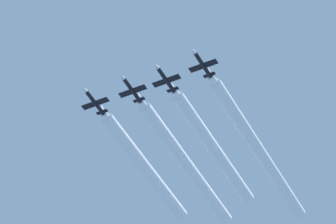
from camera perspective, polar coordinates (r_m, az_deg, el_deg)
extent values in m
cylinder|color=black|center=(281.21, 1.79, 2.46)|extent=(1.05, 9.08, 1.05)
cone|color=silver|center=(277.90, 1.33, 3.18)|extent=(1.00, 1.53, 1.00)
ellipsoid|color=black|center=(280.28, 1.61, 2.79)|extent=(0.58, 2.10, 0.47)
cube|color=black|center=(281.44, 1.83, 2.39)|extent=(7.65, 1.82, 0.11)
cube|color=black|center=(283.83, 2.14, 1.92)|extent=(3.25, 1.05, 0.11)
cube|color=silver|center=(284.74, 2.13, 2.12)|extent=(0.10, 1.24, 1.62)
cylinder|color=black|center=(284.25, 2.20, 1.84)|extent=(0.79, 0.57, 0.79)
cylinder|color=black|center=(284.82, -0.12, 1.69)|extent=(1.05, 9.08, 1.05)
cone|color=silver|center=(281.53, -0.60, 2.38)|extent=(1.00, 1.53, 1.00)
ellipsoid|color=black|center=(283.90, -0.30, 2.01)|extent=(0.58, 2.10, 0.47)
cube|color=black|center=(285.04, -0.08, 1.62)|extent=(7.65, 1.82, 0.11)
cube|color=black|center=(287.41, 0.25, 1.16)|extent=(3.25, 1.05, 0.11)
cube|color=silver|center=(288.31, 0.24, 1.36)|extent=(0.10, 1.24, 1.62)
cylinder|color=black|center=(287.83, 0.31, 1.08)|extent=(0.79, 0.57, 0.79)
cylinder|color=black|center=(287.16, -1.87, 1.15)|extent=(1.05, 9.08, 1.05)
cone|color=silver|center=(283.92, -2.37, 1.83)|extent=(1.00, 1.53, 1.00)
ellipsoid|color=black|center=(286.25, -2.06, 1.46)|extent=(0.58, 2.10, 0.47)
cube|color=black|center=(287.38, -1.83, 1.08)|extent=(7.65, 1.82, 0.11)
cube|color=black|center=(289.72, -1.49, 0.63)|extent=(3.25, 1.05, 0.11)
cube|color=silver|center=(290.61, -1.50, 0.83)|extent=(0.10, 1.24, 1.62)
cylinder|color=black|center=(290.13, -1.43, 0.55)|extent=(0.79, 0.57, 0.79)
cylinder|color=black|center=(291.62, -3.80, 0.51)|extent=(1.05, 9.08, 1.05)
cone|color=silver|center=(288.42, -4.31, 1.17)|extent=(1.00, 1.53, 1.00)
ellipsoid|color=black|center=(290.72, -3.99, 0.82)|extent=(0.58, 2.10, 0.47)
cube|color=black|center=(291.84, -3.76, 0.44)|extent=(7.65, 1.82, 0.11)
cube|color=black|center=(294.14, -3.41, 0.00)|extent=(3.25, 1.05, 0.11)
cube|color=silver|center=(295.02, -3.41, 0.20)|extent=(0.10, 1.24, 1.62)
cylinder|color=black|center=(294.55, -3.35, -0.08)|extent=(0.79, 0.57, 0.79)
cylinder|color=white|center=(301.75, 4.29, -1.38)|extent=(1.81, 52.43, 1.81)
cylinder|color=white|center=(306.13, 4.75, -2.09)|extent=(3.44, 60.29, 3.44)
cylinder|color=white|center=(301.23, 2.02, -1.40)|extent=(1.81, 40.81, 1.81)
cylinder|color=white|center=(304.56, 2.41, -1.96)|extent=(3.44, 46.93, 3.44)
cylinder|color=white|center=(305.13, 0.56, -2.18)|extent=(1.81, 46.06, 1.81)
cylinder|color=white|center=(308.87, 1.01, -2.79)|extent=(3.44, 52.97, 3.44)
cylinder|color=white|center=(307.37, -1.55, -2.41)|extent=(1.81, 40.07, 1.81)
cylinder|color=white|center=(310.56, -1.14, -2.94)|extent=(3.44, 46.08, 3.44)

